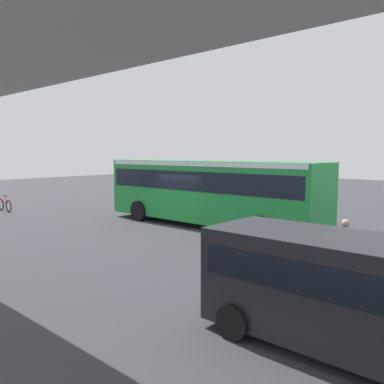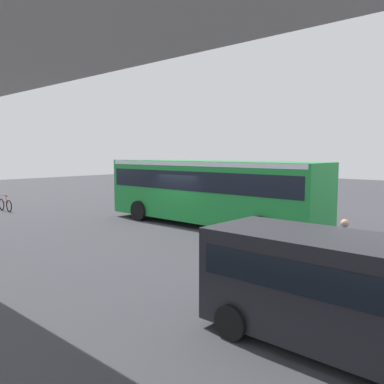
% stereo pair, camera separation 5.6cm
% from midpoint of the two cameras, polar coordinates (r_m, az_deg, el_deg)
% --- Properties ---
extents(ground, '(80.00, 80.00, 0.00)m').
position_cam_midpoint_polar(ground, '(19.12, -1.22, -4.93)').
color(ground, '#38383D').
extents(city_bus, '(11.54, 2.85, 3.15)m').
position_cam_midpoint_polar(city_bus, '(18.91, 2.41, 0.71)').
color(city_bus, '#1E8C38').
rests_on(city_bus, ground).
extents(parked_van, '(4.80, 2.17, 2.05)m').
position_cam_midpoint_polar(parked_van, '(7.69, 20.20, -12.47)').
color(parked_van, black).
rests_on(parked_van, ground).
extents(bicycle_red, '(1.77, 0.44, 0.96)m').
position_cam_midpoint_polar(bicycle_red, '(26.39, -25.62, -1.72)').
color(bicycle_red, black).
rests_on(bicycle_red, ground).
extents(pedestrian, '(0.38, 0.38, 1.79)m').
position_cam_midpoint_polar(pedestrian, '(11.30, 21.14, -8.23)').
color(pedestrian, '#2D2D38').
rests_on(pedestrian, ground).
extents(traffic_sign, '(0.08, 0.60, 2.80)m').
position_cam_midpoint_polar(traffic_sign, '(22.96, 2.29, 1.61)').
color(traffic_sign, slate).
rests_on(traffic_sign, ground).
extents(lane_dash_leftmost, '(2.00, 0.20, 0.01)m').
position_cam_midpoint_polar(lane_dash_leftmost, '(17.72, 25.22, -6.32)').
color(lane_dash_leftmost, silver).
rests_on(lane_dash_leftmost, ground).
extents(lane_dash_left, '(2.00, 0.20, 0.01)m').
position_cam_midpoint_polar(lane_dash_left, '(19.18, 13.64, -5.05)').
color(lane_dash_left, silver).
rests_on(lane_dash_left, ground).
extents(lane_dash_centre, '(2.00, 0.20, 0.01)m').
position_cam_midpoint_polar(lane_dash_centre, '(21.30, 4.06, -3.83)').
color(lane_dash_centre, silver).
rests_on(lane_dash_centre, ground).
extents(lane_dash_right, '(2.00, 0.20, 0.01)m').
position_cam_midpoint_polar(lane_dash_right, '(23.91, -3.59, -2.78)').
color(lane_dash_right, silver).
rests_on(lane_dash_right, ground).
extents(lane_dash_rightmost, '(2.00, 0.20, 0.01)m').
position_cam_midpoint_polar(lane_dash_rightmost, '(26.86, -9.63, -1.91)').
color(lane_dash_rightmost, silver).
rests_on(lane_dash_rightmost, ground).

